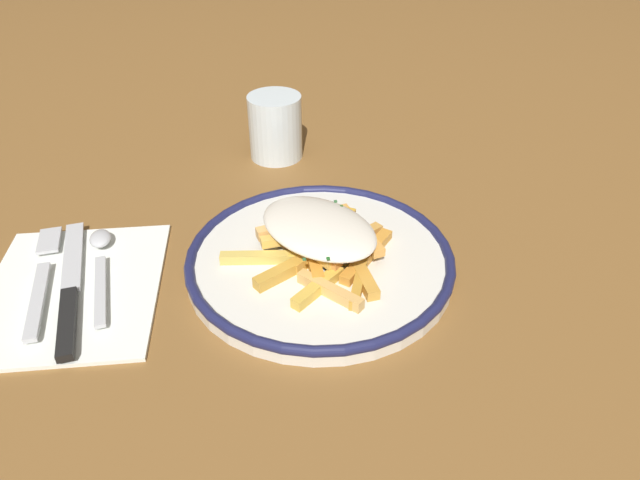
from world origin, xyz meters
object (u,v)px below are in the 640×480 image
Objects in this scene: napkin at (72,288)px; fork at (42,277)px; water_glass at (275,127)px; spoon at (100,257)px; plate at (320,259)px; knife at (70,294)px; fries_heap at (320,237)px.

fork is (-0.03, 0.01, 0.01)m from napkin.
napkin is at bearing -131.39° from water_glass.
water_glass is at bearing 43.68° from fork.
water_glass reaches higher than fork.
fork reaches higher than napkin.
napkin is at bearing -22.46° from fork.
fork is at bearing -136.32° from water_glass.
spoon is 0.30m from water_glass.
plate is 0.26m from water_glass.
knife is at bearing -175.69° from plate.
spoon reaches higher than knife.
knife is (0.03, -0.03, 0.00)m from fork.
fries_heap reaches higher than plate.
fries_heap is at bearing -1.99° from fork.
fork is at bearing 177.37° from plate.
fries_heap is (0.00, 0.00, 0.03)m from plate.
spoon is 1.78× the size of water_glass.
fries_heap is 0.25m from napkin.
fork is (-0.27, 0.01, 0.00)m from plate.
knife reaches higher than napkin.
fries_heap is 0.25m from water_glass.
fork is at bearing -156.83° from spoon.
knife is 2.45× the size of water_glass.
spoon is at bearing 23.17° from fork.
fork is (-0.27, 0.01, -0.03)m from fries_heap.
fries_heap is at bearing 0.60° from napkin.
spoon is at bearing 171.04° from plate.
napkin is 2.35× the size of water_glass.
plate is 1.79× the size of spoon.
spoon is (0.02, 0.03, 0.01)m from napkin.
water_glass is (0.25, 0.24, 0.03)m from fork.
spoon is (-0.22, 0.03, -0.02)m from fries_heap.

